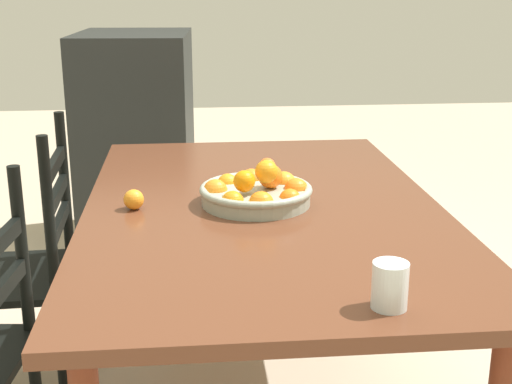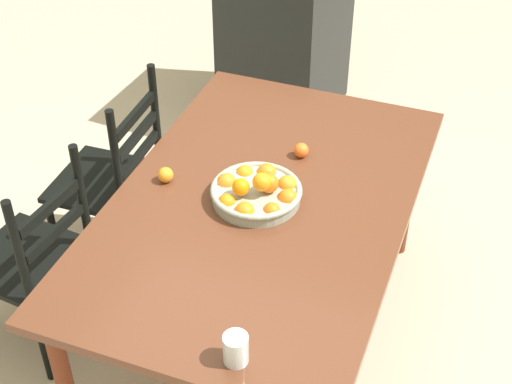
{
  "view_description": "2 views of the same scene",
  "coord_description": "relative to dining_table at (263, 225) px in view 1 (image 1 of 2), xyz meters",
  "views": [
    {
      "loc": [
        -2.08,
        0.22,
        1.45
      ],
      "look_at": [
        -0.0,
        0.02,
        0.81
      ],
      "focal_mm": 49.57,
      "sensor_mm": 36.0,
      "label": 1
    },
    {
      "loc": [
        -2.09,
        -0.77,
        2.58
      ],
      "look_at": [
        -0.0,
        0.02,
        0.81
      ],
      "focal_mm": 52.76,
      "sensor_mm": 36.0,
      "label": 2
    }
  ],
  "objects": [
    {
      "name": "drinking_glass",
      "position": [
        -0.74,
        -0.19,
        0.12
      ],
      "size": [
        0.08,
        0.08,
        0.1
      ],
      "primitive_type": "cylinder",
      "color": "silver",
      "rests_on": "dining_table"
    },
    {
      "name": "fruit_bowl",
      "position": [
        -0.0,
        0.02,
        0.11
      ],
      "size": [
        0.35,
        0.35,
        0.14
      ],
      "color": "#9BA493",
      "rests_on": "dining_table"
    },
    {
      "name": "orange_loose_1",
      "position": [
        0.33,
        -0.05,
        0.1
      ],
      "size": [
        0.06,
        0.06,
        0.06
      ],
      "primitive_type": "sphere",
      "color": "orange",
      "rests_on": "dining_table"
    },
    {
      "name": "orange_loose_0",
      "position": [
        -0.02,
        0.4,
        0.1
      ],
      "size": [
        0.06,
        0.06,
        0.06
      ],
      "primitive_type": "sphere",
      "color": "orange",
      "rests_on": "dining_table"
    },
    {
      "name": "cabinet",
      "position": [
        1.81,
        0.51,
        -0.12
      ],
      "size": [
        0.78,
        0.64,
        1.16
      ],
      "primitive_type": "cube",
      "rotation": [
        0.0,
        0.0,
        -0.06
      ],
      "color": "black",
      "rests_on": "ground"
    },
    {
      "name": "dining_table",
      "position": [
        0.0,
        0.0,
        0.0
      ],
      "size": [
        1.74,
        1.1,
        0.77
      ],
      "color": "brown",
      "rests_on": "ground"
    },
    {
      "name": "chair_by_cabinet",
      "position": [
        0.26,
        0.82,
        -0.23
      ],
      "size": [
        0.46,
        0.46,
        0.99
      ],
      "rotation": [
        0.0,
        0.0,
        3.18
      ],
      "color": "black",
      "rests_on": "ground"
    }
  ]
}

